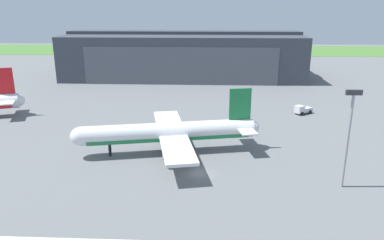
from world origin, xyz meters
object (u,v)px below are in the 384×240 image
stair_truck (303,110)px  apron_light_mast (349,131)px  airliner_near_left (169,133)px  maintenance_hangar (184,55)px

stair_truck → apron_light_mast: (-3.59, -41.68, 8.36)m
airliner_near_left → stair_truck: bearing=40.9°
maintenance_hangar → apron_light_mast: bearing=-71.7°
airliner_near_left → stair_truck: 43.63m
maintenance_hangar → apron_light_mast: size_ratio=5.78×
airliner_near_left → stair_truck: size_ratio=6.91×
maintenance_hangar → apron_light_mast: 101.30m
airliner_near_left → apron_light_mast: bearing=-24.2°
apron_light_mast → maintenance_hangar: bearing=108.3°
airliner_near_left → stair_truck: airliner_near_left is taller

